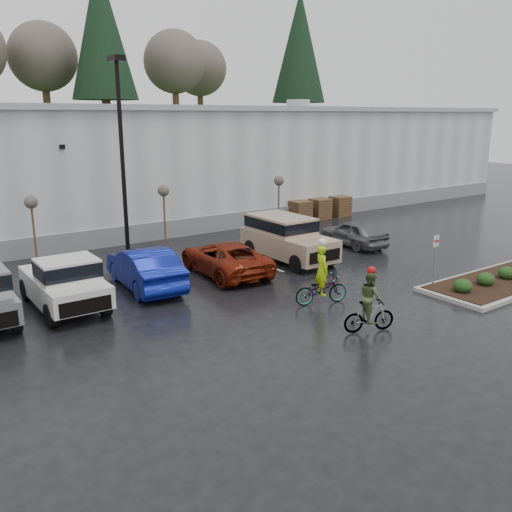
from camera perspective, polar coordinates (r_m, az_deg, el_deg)
ground at (r=19.62m, az=11.79°, el=-5.58°), size 120.00×120.00×0.00m
warehouse at (r=37.11m, az=-13.82°, el=9.55°), size 60.50×15.50×7.20m
wooded_ridge at (r=59.10m, az=-22.28°, el=10.02°), size 80.00×25.00×6.00m
lamppost at (r=26.25m, az=-14.02°, el=12.06°), size 0.50×1.00×9.22m
sapling_west at (r=26.30m, az=-22.57°, el=4.89°), size 0.60×0.60×3.20m
sapling_mid at (r=28.42m, az=-9.70°, el=6.45°), size 0.60×0.60×3.20m
sapling_east at (r=32.35m, az=2.42°, el=7.63°), size 0.60×0.60×3.20m
pallet_stack_a at (r=34.98m, az=4.63°, el=4.72°), size 1.20×1.20×1.35m
pallet_stack_b at (r=36.08m, az=6.71°, el=4.98°), size 1.20×1.20×1.35m
pallet_stack_c at (r=37.30m, az=8.78°, el=5.22°), size 1.20×1.20×1.35m
curb_island at (r=24.51m, az=24.81°, el=-2.38°), size 8.00×3.00×0.15m
mulch_bed at (r=24.48m, az=24.83°, el=-2.16°), size 7.60×2.60×0.04m
shrub_a at (r=21.94m, az=20.94°, el=-2.95°), size 0.70×0.70×0.52m
shrub_b at (r=23.16m, az=23.02°, el=-2.25°), size 0.70×0.70×0.52m
shrub_c at (r=24.42m, az=24.89°, el=-1.62°), size 0.70×0.70×0.52m
fire_lane_sign at (r=22.17m, az=18.33°, el=0.13°), size 0.30×0.05×2.20m
pickup_white at (r=20.49m, az=-19.82°, el=-2.40°), size 2.10×5.20×1.96m
car_blue at (r=21.86m, az=-11.64°, el=-1.20°), size 2.17×5.13×1.65m
car_red at (r=23.33m, az=-3.32°, el=-0.18°), size 2.79×5.34×1.44m
suv_tan at (r=25.40m, az=3.45°, el=1.78°), size 2.20×5.10×2.06m
car_grey at (r=28.76m, az=10.24°, el=2.39°), size 1.86×4.13×1.38m
cyclist_hivis at (r=19.76m, az=6.90°, el=-2.92°), size 2.13×1.23×2.44m
cyclist_olive at (r=17.48m, az=11.87°, el=-5.36°), size 1.72×1.02×2.15m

